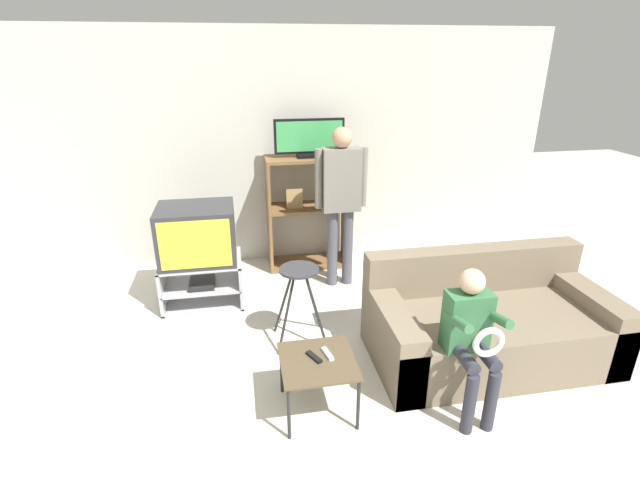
{
  "coord_description": "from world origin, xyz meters",
  "views": [
    {
      "loc": [
        -0.45,
        -1.36,
        2.34
      ],
      "look_at": [
        0.18,
        2.11,
        0.9
      ],
      "focal_mm": 26.0,
      "sensor_mm": 36.0,
      "label": 1
    }
  ],
  "objects_px": {
    "television_flat": "(309,139)",
    "remote_control_white": "(328,354)",
    "snack_table": "(318,365)",
    "remote_control_black": "(314,357)",
    "tv_stand": "(203,281)",
    "media_shelf": "(308,211)",
    "person_standing_adult": "(341,193)",
    "folding_stool": "(299,284)",
    "television_main": "(197,234)",
    "person_seated_child": "(471,332)",
    "couch": "(487,324)"
  },
  "relations": [
    {
      "from": "television_flat",
      "to": "remote_control_white",
      "type": "xyz_separation_m",
      "value": [
        -0.26,
        -2.35,
        -1.04
      ]
    },
    {
      "from": "snack_table",
      "to": "remote_control_white",
      "type": "xyz_separation_m",
      "value": [
        0.08,
        0.04,
        0.05
      ]
    },
    {
      "from": "television_flat",
      "to": "remote_control_black",
      "type": "distance_m",
      "value": 2.62
    },
    {
      "from": "tv_stand",
      "to": "media_shelf",
      "type": "relative_size",
      "value": 0.61
    },
    {
      "from": "media_shelf",
      "to": "remote_control_white",
      "type": "distance_m",
      "value": 2.38
    },
    {
      "from": "tv_stand",
      "to": "person_standing_adult",
      "type": "relative_size",
      "value": 0.46
    },
    {
      "from": "tv_stand",
      "to": "folding_stool",
      "type": "distance_m",
      "value": 1.24
    },
    {
      "from": "television_main",
      "to": "remote_control_white",
      "type": "xyz_separation_m",
      "value": [
        0.94,
        -1.68,
        -0.3
      ]
    },
    {
      "from": "snack_table",
      "to": "remote_control_black",
      "type": "distance_m",
      "value": 0.06
    },
    {
      "from": "person_seated_child",
      "to": "remote_control_white",
      "type": "bearing_deg",
      "value": 168.08
    },
    {
      "from": "tv_stand",
      "to": "snack_table",
      "type": "xyz_separation_m",
      "value": [
        0.86,
        -1.7,
        0.15
      ]
    },
    {
      "from": "television_flat",
      "to": "snack_table",
      "type": "distance_m",
      "value": 2.66
    },
    {
      "from": "tv_stand",
      "to": "television_flat",
      "type": "xyz_separation_m",
      "value": [
        1.19,
        0.69,
        1.24
      ]
    },
    {
      "from": "media_shelf",
      "to": "television_flat",
      "type": "height_order",
      "value": "television_flat"
    },
    {
      "from": "folding_stool",
      "to": "snack_table",
      "type": "relative_size",
      "value": 1.38
    },
    {
      "from": "television_flat",
      "to": "snack_table",
      "type": "bearing_deg",
      "value": -97.97
    },
    {
      "from": "remote_control_black",
      "to": "television_flat",
      "type": "bearing_deg",
      "value": 54.13
    },
    {
      "from": "remote_control_white",
      "to": "person_seated_child",
      "type": "xyz_separation_m",
      "value": [
        0.93,
        -0.2,
        0.19
      ]
    },
    {
      "from": "person_seated_child",
      "to": "folding_stool",
      "type": "bearing_deg",
      "value": 134.83
    },
    {
      "from": "media_shelf",
      "to": "folding_stool",
      "type": "distance_m",
      "value": 1.58
    },
    {
      "from": "tv_stand",
      "to": "couch",
      "type": "height_order",
      "value": "couch"
    },
    {
      "from": "tv_stand",
      "to": "media_shelf",
      "type": "bearing_deg",
      "value": 30.78
    },
    {
      "from": "remote_control_black",
      "to": "snack_table",
      "type": "bearing_deg",
      "value": -76.58
    },
    {
      "from": "television_main",
      "to": "couch",
      "type": "bearing_deg",
      "value": -29.75
    },
    {
      "from": "television_main",
      "to": "couch",
      "type": "relative_size",
      "value": 0.38
    },
    {
      "from": "television_flat",
      "to": "remote_control_white",
      "type": "relative_size",
      "value": 5.27
    },
    {
      "from": "folding_stool",
      "to": "couch",
      "type": "bearing_deg",
      "value": -17.79
    },
    {
      "from": "snack_table",
      "to": "remote_control_white",
      "type": "distance_m",
      "value": 0.1
    },
    {
      "from": "media_shelf",
      "to": "television_flat",
      "type": "distance_m",
      "value": 0.82
    },
    {
      "from": "television_flat",
      "to": "folding_stool",
      "type": "height_order",
      "value": "television_flat"
    },
    {
      "from": "tv_stand",
      "to": "couch",
      "type": "bearing_deg",
      "value": -29.43
    },
    {
      "from": "remote_control_black",
      "to": "remote_control_white",
      "type": "xyz_separation_m",
      "value": [
        0.1,
        0.02,
        0.0
      ]
    },
    {
      "from": "tv_stand",
      "to": "media_shelf",
      "type": "distance_m",
      "value": 1.43
    },
    {
      "from": "television_flat",
      "to": "remote_control_black",
      "type": "height_order",
      "value": "television_flat"
    },
    {
      "from": "couch",
      "to": "media_shelf",
      "type": "bearing_deg",
      "value": 119.8
    },
    {
      "from": "snack_table",
      "to": "tv_stand",
      "type": "bearing_deg",
      "value": 116.77
    },
    {
      "from": "remote_control_white",
      "to": "person_seated_child",
      "type": "height_order",
      "value": "person_seated_child"
    },
    {
      "from": "television_main",
      "to": "remote_control_black",
      "type": "bearing_deg",
      "value": -63.57
    },
    {
      "from": "tv_stand",
      "to": "television_main",
      "type": "distance_m",
      "value": 0.5
    },
    {
      "from": "media_shelf",
      "to": "person_seated_child",
      "type": "relative_size",
      "value": 1.23
    },
    {
      "from": "media_shelf",
      "to": "person_seated_child",
      "type": "xyz_separation_m",
      "value": [
        0.69,
        -2.56,
        -0.03
      ]
    },
    {
      "from": "folding_stool",
      "to": "television_flat",
      "type": "bearing_deg",
      "value": 77.56
    },
    {
      "from": "remote_control_white",
      "to": "couch",
      "type": "height_order",
      "value": "couch"
    },
    {
      "from": "television_flat",
      "to": "remote_control_black",
      "type": "bearing_deg",
      "value": -98.55
    },
    {
      "from": "media_shelf",
      "to": "remote_control_black",
      "type": "xyz_separation_m",
      "value": [
        -0.34,
        -2.38,
        -0.22
      ]
    },
    {
      "from": "remote_control_white",
      "to": "person_standing_adult",
      "type": "distance_m",
      "value": 1.96
    },
    {
      "from": "person_standing_adult",
      "to": "remote_control_white",
      "type": "bearing_deg",
      "value": -105.18
    },
    {
      "from": "television_main",
      "to": "couch",
      "type": "height_order",
      "value": "television_main"
    },
    {
      "from": "tv_stand",
      "to": "person_seated_child",
      "type": "bearing_deg",
      "value": -44.86
    },
    {
      "from": "television_flat",
      "to": "person_standing_adult",
      "type": "bearing_deg",
      "value": -67.24
    }
  ]
}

